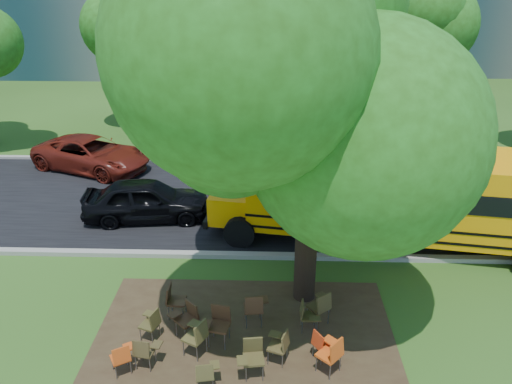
{
  "coord_description": "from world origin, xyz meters",
  "views": [
    {
      "loc": [
        1.56,
        -9.8,
        7.92
      ],
      "look_at": [
        1.12,
        3.96,
        1.73
      ],
      "focal_mm": 35.0,
      "sensor_mm": 36.0,
      "label": 1
    }
  ],
  "objects_px": {
    "chair_12": "(307,314)",
    "black_car": "(147,200)",
    "chair_0": "(122,356)",
    "chair_9": "(187,316)",
    "chair_1": "(145,350)",
    "chair_5": "(252,354)",
    "chair_10": "(174,298)",
    "chair_6": "(280,343)",
    "chair_11": "(255,306)",
    "chair_7": "(322,344)",
    "bg_car_red": "(92,154)",
    "school_bus": "(425,194)",
    "chair_3": "(218,321)",
    "chair_4": "(206,373)",
    "main_tree": "(313,93)",
    "chair_2": "(197,334)",
    "chair_8": "(152,322)",
    "chair_13": "(321,305)",
    "chair_14": "(332,352)"
  },
  "relations": [
    {
      "from": "chair_7",
      "to": "chair_1",
      "type": "bearing_deg",
      "value": -116.44
    },
    {
      "from": "chair_9",
      "to": "chair_10",
      "type": "xyz_separation_m",
      "value": [
        -0.43,
        0.65,
        0.0
      ]
    },
    {
      "from": "black_car",
      "to": "chair_1",
      "type": "bearing_deg",
      "value": -173.54
    },
    {
      "from": "chair_0",
      "to": "black_car",
      "type": "distance_m",
      "value": 7.3
    },
    {
      "from": "black_car",
      "to": "chair_0",
      "type": "bearing_deg",
      "value": -177.25
    },
    {
      "from": "chair_11",
      "to": "chair_13",
      "type": "height_order",
      "value": "chair_13"
    },
    {
      "from": "chair_2",
      "to": "chair_8",
      "type": "bearing_deg",
      "value": 94.4
    },
    {
      "from": "chair_5",
      "to": "chair_9",
      "type": "xyz_separation_m",
      "value": [
        -1.55,
        1.21,
        0.0
      ]
    },
    {
      "from": "chair_0",
      "to": "chair_5",
      "type": "height_order",
      "value": "chair_5"
    },
    {
      "from": "chair_12",
      "to": "chair_13",
      "type": "xyz_separation_m",
      "value": [
        0.35,
        0.26,
        0.08
      ]
    },
    {
      "from": "chair_14",
      "to": "bg_car_red",
      "type": "xyz_separation_m",
      "value": [
        -8.96,
        11.53,
        0.13
      ]
    },
    {
      "from": "main_tree",
      "to": "black_car",
      "type": "distance_m",
      "value": 8.2
    },
    {
      "from": "chair_3",
      "to": "chair_4",
      "type": "height_order",
      "value": "chair_3"
    },
    {
      "from": "chair_9",
      "to": "chair_12",
      "type": "distance_m",
      "value": 2.79
    },
    {
      "from": "chair_2",
      "to": "chair_8",
      "type": "height_order",
      "value": "chair_2"
    },
    {
      "from": "chair_8",
      "to": "chair_2",
      "type": "bearing_deg",
      "value": -93.1
    },
    {
      "from": "chair_0",
      "to": "chair_6",
      "type": "bearing_deg",
      "value": -22.91
    },
    {
      "from": "school_bus",
      "to": "chair_5",
      "type": "bearing_deg",
      "value": -122.32
    },
    {
      "from": "chair_4",
      "to": "chair_7",
      "type": "bearing_deg",
      "value": 11.18
    },
    {
      "from": "chair_12",
      "to": "black_car",
      "type": "height_order",
      "value": "black_car"
    },
    {
      "from": "chair_7",
      "to": "chair_8",
      "type": "relative_size",
      "value": 0.94
    },
    {
      "from": "chair_10",
      "to": "black_car",
      "type": "height_order",
      "value": "black_car"
    },
    {
      "from": "chair_9",
      "to": "school_bus",
      "type": "bearing_deg",
      "value": -101.34
    },
    {
      "from": "chair_6",
      "to": "chair_11",
      "type": "xyz_separation_m",
      "value": [
        -0.6,
        1.21,
        0.05
      ]
    },
    {
      "from": "chair_0",
      "to": "chair_9",
      "type": "height_order",
      "value": "chair_9"
    },
    {
      "from": "chair_7",
      "to": "chair_8",
      "type": "bearing_deg",
      "value": -130.21
    },
    {
      "from": "chair_1",
      "to": "chair_6",
      "type": "height_order",
      "value": "chair_6"
    },
    {
      "from": "school_bus",
      "to": "chair_12",
      "type": "distance_m",
      "value": 5.82
    },
    {
      "from": "chair_1",
      "to": "chair_14",
      "type": "distance_m",
      "value": 3.97
    },
    {
      "from": "black_car",
      "to": "bg_car_red",
      "type": "distance_m",
      "value": 5.65
    },
    {
      "from": "school_bus",
      "to": "chair_14",
      "type": "xyz_separation_m",
      "value": [
        -3.31,
        -5.62,
        -1.13
      ]
    },
    {
      "from": "chair_8",
      "to": "black_car",
      "type": "bearing_deg",
      "value": 33.99
    },
    {
      "from": "main_tree",
      "to": "chair_8",
      "type": "xyz_separation_m",
      "value": [
        -3.6,
        -1.76,
        -4.91
      ]
    },
    {
      "from": "main_tree",
      "to": "chair_2",
      "type": "height_order",
      "value": "main_tree"
    },
    {
      "from": "chair_8",
      "to": "chair_13",
      "type": "relative_size",
      "value": 0.88
    },
    {
      "from": "school_bus",
      "to": "bg_car_red",
      "type": "distance_m",
      "value": 13.66
    },
    {
      "from": "chair_13",
      "to": "bg_car_red",
      "type": "distance_m",
      "value": 13.31
    },
    {
      "from": "chair_4",
      "to": "black_car",
      "type": "distance_m",
      "value": 8.17
    },
    {
      "from": "chair_1",
      "to": "black_car",
      "type": "height_order",
      "value": "black_car"
    },
    {
      "from": "chair_9",
      "to": "chair_11",
      "type": "distance_m",
      "value": 1.6
    },
    {
      "from": "chair_1",
      "to": "chair_11",
      "type": "bearing_deg",
      "value": 42.25
    },
    {
      "from": "chair_3",
      "to": "chair_7",
      "type": "height_order",
      "value": "chair_3"
    },
    {
      "from": "chair_0",
      "to": "chair_4",
      "type": "xyz_separation_m",
      "value": [
        1.82,
        -0.41,
        -0.01
      ]
    },
    {
      "from": "chair_7",
      "to": "bg_car_red",
      "type": "xyz_separation_m",
      "value": [
        -8.79,
        11.17,
        0.23
      ]
    },
    {
      "from": "chair_4",
      "to": "chair_11",
      "type": "distance_m",
      "value": 2.27
    },
    {
      "from": "chair_1",
      "to": "chair_5",
      "type": "relative_size",
      "value": 0.91
    },
    {
      "from": "bg_car_red",
      "to": "chair_10",
      "type": "bearing_deg",
      "value": -129.37
    },
    {
      "from": "chair_10",
      "to": "chair_12",
      "type": "xyz_separation_m",
      "value": [
        3.21,
        -0.41,
        -0.07
      ]
    },
    {
      "from": "main_tree",
      "to": "chair_2",
      "type": "bearing_deg",
      "value": -137.95
    },
    {
      "from": "chair_8",
      "to": "chair_14",
      "type": "relative_size",
      "value": 0.89
    }
  ]
}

